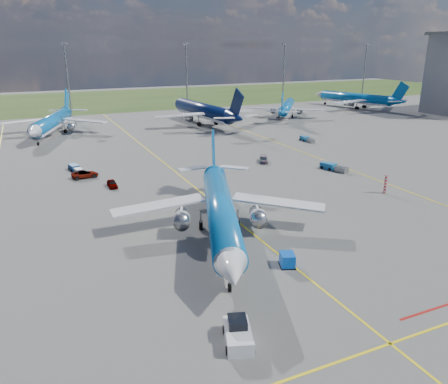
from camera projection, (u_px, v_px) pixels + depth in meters
name	position (u px, v px, depth m)	size (l,w,h in m)	color
ground	(264.00, 243.00, 51.12)	(400.00, 400.00, 0.00)	#5C5C59
grass_strip	(87.00, 101.00, 180.65)	(400.00, 80.00, 0.01)	#2D4719
taxiway_lines	(186.00, 179.00, 75.10)	(60.25, 160.00, 0.02)	yellow
floodlight_masts	(130.00, 75.00, 145.98)	(202.20, 0.50, 22.70)	slate
warning_post	(386.00, 184.00, 67.67)	(0.50, 0.50, 3.00)	red
bg_jet_nnw	(54.00, 135.00, 112.29)	(28.76, 37.75, 9.89)	#0C66B4
bg_jet_n	(203.00, 124.00, 127.88)	(33.49, 43.96, 11.51)	#081643
bg_jet_ne	(286.00, 116.00, 141.37)	(25.95, 34.06, 8.92)	#0C66B4
bg_jet_ene	(354.00, 108.00, 160.23)	(29.84, 39.17, 10.26)	#0C66B4
main_airliner	(221.00, 236.00, 52.85)	(28.52, 37.43, 9.80)	#0C66B4
pushback_tug	(238.00, 334.00, 33.86)	(3.14, 5.45, 1.82)	silver
uld_container	(287.00, 260.00, 45.55)	(1.41, 1.76, 1.41)	blue
service_car_a	(112.00, 184.00, 70.89)	(1.39, 3.45, 1.18)	#999999
service_car_b	(85.00, 174.00, 75.91)	(2.10, 4.56, 1.27)	#999999
service_car_c	(264.00, 159.00, 85.94)	(1.61, 3.97, 1.15)	#999999
baggage_tug_w	(333.00, 167.00, 80.52)	(3.01, 5.47, 1.19)	#1B68A6
baggage_tug_c	(76.00, 169.00, 79.86)	(2.24, 4.98, 1.08)	navy
baggage_tug_e	(307.00, 139.00, 104.60)	(1.37, 4.72, 1.06)	#185E93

